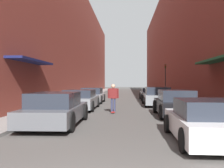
{
  "coord_description": "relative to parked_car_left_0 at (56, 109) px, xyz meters",
  "views": [
    {
      "loc": [
        0.25,
        -2.79,
        1.71
      ],
      "look_at": [
        -0.57,
        11.19,
        1.62
      ],
      "focal_mm": 40.0,
      "sensor_mm": 36.0,
      "label": 1
    }
  ],
  "objects": [
    {
      "name": "parked_car_right_0",
      "position": [
        5.13,
        -2.46,
        -0.05
      ],
      "size": [
        2.03,
        4.01,
        1.22
      ],
      "color": "silver",
      "rests_on": "ground"
    },
    {
      "name": "parked_car_right_1",
      "position": [
        5.28,
        3.01,
        0.0
      ],
      "size": [
        1.91,
        4.25,
        1.33
      ],
      "color": "black",
      "rests_on": "ground"
    },
    {
      "name": "ground",
      "position": [
        2.57,
        17.81,
        -0.64
      ],
      "size": [
        136.26,
        136.26,
        0.0
      ],
      "primitive_type": "plane",
      "color": "#4C4947"
    },
    {
      "name": "building_row_right",
      "position": [
        10.02,
        24.0,
        6.84
      ],
      "size": [
        4.9,
        61.94,
        14.96
      ],
      "color": "brown",
      "rests_on": "ground"
    },
    {
      "name": "curb_strip_right",
      "position": [
        7.12,
        24.0,
        -0.58
      ],
      "size": [
        1.8,
        61.94,
        0.12
      ],
      "color": "gray",
      "rests_on": "ground"
    },
    {
      "name": "parked_car_left_1",
      "position": [
        -0.13,
        5.98,
        -0.03
      ],
      "size": [
        2.07,
        4.68,
        1.25
      ],
      "color": "gray",
      "rests_on": "ground"
    },
    {
      "name": "parked_car_right_3",
      "position": [
        5.08,
        14.77,
        -0.04
      ],
      "size": [
        1.89,
        4.63,
        1.2
      ],
      "color": "gray",
      "rests_on": "ground"
    },
    {
      "name": "curb_strip_left",
      "position": [
        -1.99,
        24.0,
        -0.58
      ],
      "size": [
        1.8,
        61.94,
        0.12
      ],
      "color": "gray",
      "rests_on": "ground"
    },
    {
      "name": "traffic_light",
      "position": [
        7.13,
        18.37,
        1.71
      ],
      "size": [
        0.16,
        0.22,
        3.62
      ],
      "color": "#2D2D2D",
      "rests_on": "curb_strip_right"
    },
    {
      "name": "building_row_left",
      "position": [
        -4.89,
        24.0,
        6.38
      ],
      "size": [
        4.9,
        61.94,
        14.04
      ],
      "color": "brown",
      "rests_on": "ground"
    },
    {
      "name": "parked_car_left_0",
      "position": [
        0.0,
        0.0,
        0.0
      ],
      "size": [
        2.01,
        4.6,
        1.32
      ],
      "color": "#515459",
      "rests_on": "ground"
    },
    {
      "name": "parked_car_right_2",
      "position": [
        5.06,
        8.94,
        0.03
      ],
      "size": [
        2.02,
        4.83,
        1.38
      ],
      "color": "gray",
      "rests_on": "ground"
    },
    {
      "name": "parked_car_left_2",
      "position": [
        -0.07,
        11.0,
        -0.03
      ],
      "size": [
        1.9,
        3.97,
        1.27
      ],
      "color": "#B7B7BC",
      "rests_on": "ground"
    },
    {
      "name": "skateboarder",
      "position": [
        2.06,
        4.2,
        0.35
      ],
      "size": [
        0.62,
        0.78,
        1.62
      ],
      "color": "#B2231E",
      "rests_on": "ground"
    }
  ]
}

